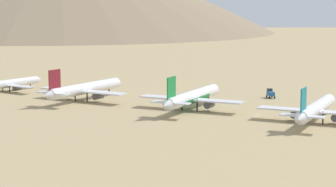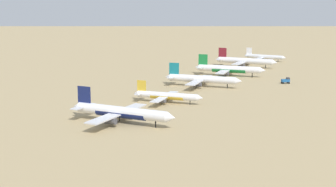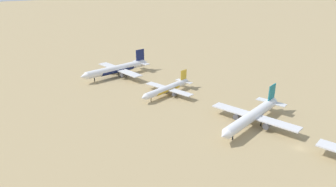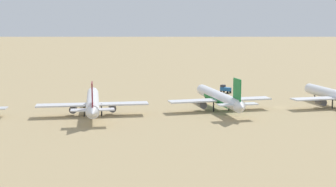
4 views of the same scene
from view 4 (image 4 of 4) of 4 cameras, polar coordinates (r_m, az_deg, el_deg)
The scene contains 5 objects.
ground_plane at distance 205.79m, azimuth 12.82°, elevation -1.56°, with size 1800.00×1800.00×0.00m, color tan.
parked_jet_2 at distance 211.43m, azimuth 18.89°, elevation -0.24°, with size 48.84×39.95×14.13m.
parked_jet_3 at distance 195.05m, azimuth 5.92°, elevation -0.49°, with size 50.70×41.48×14.67m.
parked_jet_4 at distance 185.81m, azimuth -8.71°, elevation -0.98°, with size 50.98×41.46×14.70m.
service_truck at distance 240.66m, azimuth 6.65°, elevation 0.55°, with size 5.52×5.36×3.90m.
Camera 4 is at (-193.61, 59.98, 35.60)m, focal length 52.66 mm.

